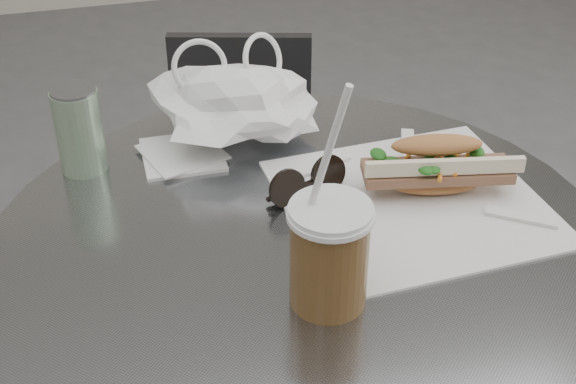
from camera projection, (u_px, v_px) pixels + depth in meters
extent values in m
cylinder|color=slate|center=(301.00, 248.00, 0.96)|extent=(0.76, 0.76, 0.02)
cylinder|color=#2A2A2C|center=(245.00, 346.00, 1.82)|extent=(0.33, 0.33, 0.02)
cylinder|color=#2A2A2C|center=(242.00, 277.00, 1.71)|extent=(0.06, 0.06, 0.43)
cylinder|color=#2A2A2C|center=(238.00, 193.00, 1.58)|extent=(0.37, 0.37, 0.02)
cube|color=#2A2A2C|center=(241.00, 92.00, 1.65)|extent=(0.28, 0.10, 0.25)
cube|color=white|center=(412.00, 202.00, 1.02)|extent=(0.33, 0.32, 0.00)
ellipsoid|color=#C67C4B|center=(435.00, 183.00, 1.03)|extent=(0.24, 0.12, 0.02)
cube|color=brown|center=(437.00, 171.00, 1.02)|extent=(0.20, 0.09, 0.01)
ellipsoid|color=#C67C4B|center=(436.00, 150.00, 1.01)|extent=(0.24, 0.13, 0.04)
cylinder|color=brown|center=(329.00, 259.00, 0.84)|extent=(0.08, 0.08, 0.11)
cylinder|color=white|center=(331.00, 212.00, 0.80)|extent=(0.09, 0.09, 0.01)
cylinder|color=white|center=(321.00, 175.00, 0.78)|extent=(0.05, 0.04, 0.21)
cylinder|color=black|center=(287.00, 189.00, 1.00)|extent=(0.05, 0.03, 0.05)
cylinder|color=black|center=(328.00, 174.00, 1.03)|extent=(0.05, 0.03, 0.05)
cube|color=black|center=(308.00, 185.00, 1.02)|extent=(0.02, 0.01, 0.00)
cube|color=white|center=(183.00, 155.00, 1.11)|extent=(0.11, 0.11, 0.01)
cube|color=white|center=(182.00, 152.00, 1.11)|extent=(0.13, 0.13, 0.00)
cylinder|color=#558C51|center=(79.00, 131.00, 1.06)|extent=(0.06, 0.06, 0.12)
cylinder|color=slate|center=(72.00, 90.00, 1.02)|extent=(0.06, 0.06, 0.00)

